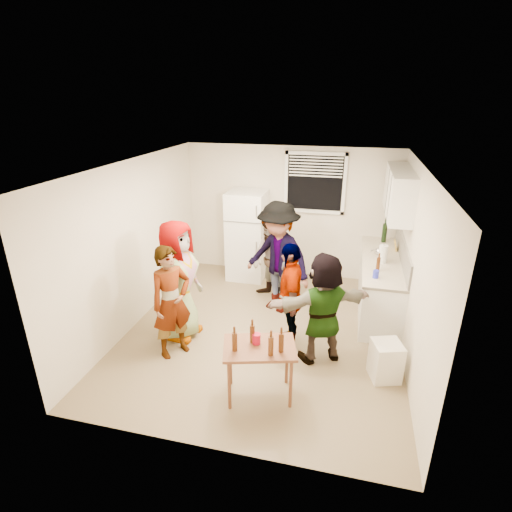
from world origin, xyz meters
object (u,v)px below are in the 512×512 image
(kettle, at_px, (379,255))
(trash_bin, at_px, (386,361))
(guest_black, at_px, (288,343))
(guest_back_right, at_px, (277,308))
(refrigerator, at_px, (247,235))
(wine_bottle, at_px, (383,242))
(beer_bottle_table, at_px, (252,342))
(red_cup, at_px, (256,343))
(blue_cup, at_px, (375,278))
(guest_grey, at_px, (183,334))
(guest_stripe, at_px, (176,352))
(beer_bottle_counter, at_px, (377,271))
(serving_table, at_px, (259,395))
(guest_orange, at_px, (320,357))
(guest_back_left, at_px, (270,299))

(kettle, relative_size, trash_bin, 0.42)
(trash_bin, relative_size, guest_black, 0.33)
(trash_bin, relative_size, guest_back_right, 0.28)
(refrigerator, height_order, wine_bottle, refrigerator)
(beer_bottle_table, bearing_deg, red_cup, -15.88)
(blue_cup, height_order, guest_grey, blue_cup)
(beer_bottle_table, relative_size, guest_black, 0.14)
(guest_grey, relative_size, guest_stripe, 1.13)
(trash_bin, bearing_deg, refrigerator, 134.07)
(red_cup, bearing_deg, trash_bin, 22.99)
(beer_bottle_counter, height_order, serving_table, beer_bottle_counter)
(blue_cup, relative_size, guest_orange, 0.08)
(beer_bottle_counter, distance_m, guest_back_right, 1.78)
(blue_cup, bearing_deg, red_cup, -128.43)
(refrigerator, xyz_separation_m, guest_back_right, (0.82, -1.14, -0.85))
(wine_bottle, xyz_separation_m, blue_cup, (-0.19, -1.60, 0.00))
(kettle, distance_m, guest_orange, 2.12)
(refrigerator, relative_size, kettle, 8.04)
(beer_bottle_counter, xyz_separation_m, guest_back_left, (-1.71, 0.38, -0.90))
(serving_table, bearing_deg, guest_black, 82.08)
(serving_table, distance_m, guest_orange, 1.11)
(blue_cup, bearing_deg, guest_black, -152.16)
(trash_bin, height_order, guest_orange, trash_bin)
(wine_bottle, distance_m, serving_table, 3.77)
(guest_back_left, bearing_deg, refrigerator, 168.91)
(kettle, xyz_separation_m, red_cup, (-1.44, -2.63, -0.21))
(beer_bottle_counter, distance_m, trash_bin, 1.47)
(red_cup, xyz_separation_m, guest_stripe, (-1.29, 0.51, -0.69))
(refrigerator, bearing_deg, guest_orange, -54.83)
(serving_table, height_order, guest_stripe, serving_table)
(guest_stripe, bearing_deg, trash_bin, -51.88)
(kettle, relative_size, guest_grey, 0.12)
(serving_table, relative_size, guest_orange, 0.53)
(guest_stripe, height_order, guest_back_right, guest_back_right)
(wine_bottle, xyz_separation_m, red_cup, (-1.54, -3.30, -0.21))
(serving_table, relative_size, red_cup, 6.47)
(kettle, relative_size, beer_bottle_table, 0.95)
(blue_cup, xyz_separation_m, trash_bin, (0.16, -1.06, -0.65))
(beer_bottle_counter, distance_m, serving_table, 2.57)
(refrigerator, relative_size, beer_bottle_table, 7.61)
(guest_back_right, bearing_deg, guest_orange, -29.71)
(wine_bottle, bearing_deg, refrigerator, -177.63)
(serving_table, height_order, guest_black, serving_table)
(beer_bottle_counter, bearing_deg, guest_back_right, 176.16)
(refrigerator, bearing_deg, beer_bottle_counter, -27.84)
(serving_table, xyz_separation_m, guest_stripe, (-1.34, 0.56, 0.00))
(serving_table, xyz_separation_m, guest_back_right, (-0.19, 2.11, 0.00))
(refrigerator, distance_m, guest_orange, 2.98)
(beer_bottle_table, bearing_deg, guest_stripe, 158.05)
(guest_orange, bearing_deg, kettle, -140.57)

